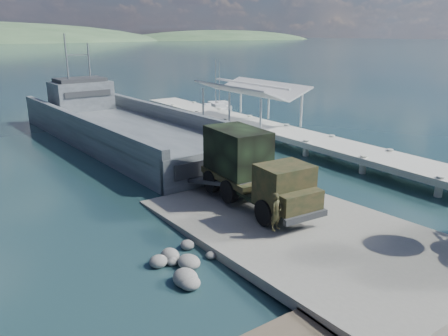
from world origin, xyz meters
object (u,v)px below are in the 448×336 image
military_truck (252,169)px  soldier (276,219)px  sailboat_near (220,106)px  sailboat_far (216,109)px  pier (257,120)px  landing_craft (124,133)px

military_truck → soldier: (-1.94, -4.42, -1.11)m
sailboat_near → sailboat_far: bearing=-123.0°
soldier → pier: bearing=41.1°
military_truck → sailboat_near: bearing=62.8°
landing_craft → soldier: size_ratio=19.57×
soldier → sailboat_far: sailboat_far is taller
soldier → military_truck: bearing=54.1°
pier → landing_craft: 13.45m
pier → sailboat_far: sailboat_far is taller
soldier → sailboat_far: 39.05m
pier → sailboat_far: (4.35, 14.08, -1.23)m
military_truck → sailboat_near: (19.00, 31.30, -2.21)m
sailboat_far → soldier: bearing=-107.2°
military_truck → soldier: bearing=-109.5°
military_truck → soldier: military_truck is taller
soldier → sailboat_near: (20.94, 35.72, -1.10)m
sailboat_near → pier: bearing=-98.4°
pier → military_truck: 20.18m
soldier → sailboat_far: size_ratio=0.27×
landing_craft → soldier: landing_craft is taller
pier → sailboat_near: (6.12, 15.79, -1.25)m
pier → soldier: pier is taller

